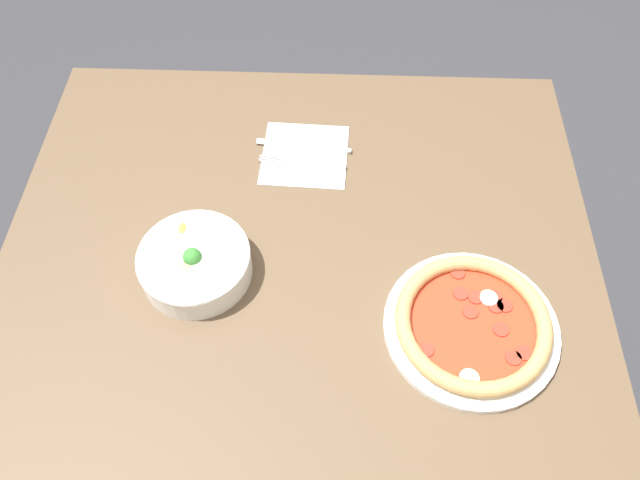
{
  "coord_description": "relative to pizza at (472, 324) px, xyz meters",
  "views": [
    {
      "loc": [
        -0.47,
        -0.06,
        1.69
      ],
      "look_at": [
        0.17,
        -0.04,
        0.77
      ],
      "focal_mm": 35.0,
      "sensor_mm": 36.0,
      "label": 1
    }
  ],
  "objects": [
    {
      "name": "napkin",
      "position": [
        0.38,
        0.3,
        -0.02
      ],
      "size": [
        0.18,
        0.18,
        0.0
      ],
      "color": "white",
      "rests_on": "dining_table"
    },
    {
      "name": "dining_table",
      "position": [
        -0.01,
        0.29,
        -0.11
      ],
      "size": [
        1.27,
        1.08,
        0.75
      ],
      "color": "brown",
      "rests_on": "ground_plane"
    },
    {
      "name": "knife",
      "position": [
        0.4,
        0.29,
        -0.01
      ],
      "size": [
        0.03,
        0.2,
        0.01
      ],
      "rotation": [
        0.0,
        0.0,
        1.46
      ],
      "color": "silver",
      "rests_on": "napkin"
    },
    {
      "name": "pizza",
      "position": [
        0.0,
        0.0,
        0.0
      ],
      "size": [
        0.29,
        0.29,
        0.04
      ],
      "color": "white",
      "rests_on": "dining_table"
    },
    {
      "name": "ground_plane",
      "position": [
        -0.01,
        0.29,
        -0.77
      ],
      "size": [
        8.0,
        8.0,
        0.0
      ],
      "primitive_type": "plane",
      "color": "#333338"
    },
    {
      "name": "bowl",
      "position": [
        0.1,
        0.47,
        0.01
      ],
      "size": [
        0.2,
        0.2,
        0.07
      ],
      "color": "white",
      "rests_on": "dining_table"
    },
    {
      "name": "fork",
      "position": [
        0.35,
        0.3,
        -0.01
      ],
      "size": [
        0.03,
        0.18,
        0.0
      ],
      "rotation": [
        0.0,
        0.0,
        1.46
      ],
      "color": "silver",
      "rests_on": "napkin"
    }
  ]
}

